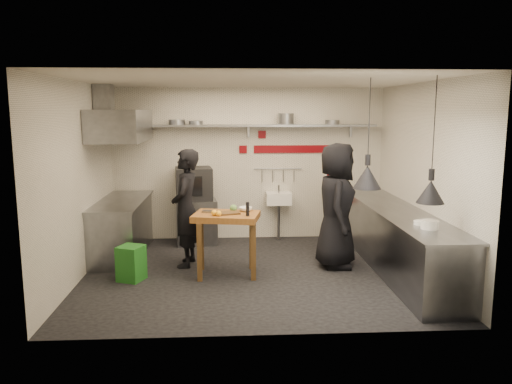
{
  "coord_description": "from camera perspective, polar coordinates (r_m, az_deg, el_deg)",
  "views": [
    {
      "loc": [
        -0.39,
        -7.13,
        2.39
      ],
      "look_at": [
        0.04,
        0.3,
        1.17
      ],
      "focal_mm": 35.0,
      "sensor_mm": 36.0,
      "label": 1
    }
  ],
  "objects": [
    {
      "name": "heat_lamp_near",
      "position": [
        6.58,
        12.77,
        6.48
      ],
      "size": [
        0.47,
        0.47,
        1.42
      ],
      "primitive_type": null,
      "rotation": [
        0.0,
        0.0,
        0.35
      ],
      "color": "black",
      "rests_on": "ceiling"
    },
    {
      "name": "utensil_rail",
      "position": [
        9.3,
        2.54,
        2.69
      ],
      "size": [
        0.9,
        0.02,
        0.02
      ],
      "primitive_type": "cylinder",
      "rotation": [
        0.0,
        1.57,
        0.0
      ],
      "color": "slate",
      "rests_on": "wall_back"
    },
    {
      "name": "counter_left_top",
      "position": [
        8.5,
        -15.18,
        -1.02
      ],
      "size": [
        0.76,
        2.0,
        0.03
      ],
      "primitive_type": "cube",
      "color": "slate",
      "rests_on": "counter_left"
    },
    {
      "name": "floor",
      "position": [
        7.53,
        -0.16,
        -9.19
      ],
      "size": [
        5.0,
        5.0,
        0.0
      ],
      "primitive_type": "plane",
      "color": "black",
      "rests_on": "ground"
    },
    {
      "name": "sink_drain",
      "position": [
        9.29,
        2.61,
        -3.45
      ],
      "size": [
        0.06,
        0.06,
        0.66
      ],
      "primitive_type": "cylinder",
      "color": "slate",
      "rests_on": "floor"
    },
    {
      "name": "wall_back",
      "position": [
        9.3,
        -0.86,
        3.19
      ],
      "size": [
        5.0,
        0.04,
        2.8
      ],
      "primitive_type": "cube",
      "color": "silver",
      "rests_on": "floor"
    },
    {
      "name": "bowl",
      "position": [
        7.37,
        -1.2,
        -1.96
      ],
      "size": [
        0.2,
        0.2,
        0.06
      ],
      "primitive_type": "imported",
      "rotation": [
        0.0,
        0.0,
        -0.01
      ],
      "color": "white",
      "rests_on": "prep_table"
    },
    {
      "name": "wall_right",
      "position": [
        7.76,
        18.61,
        1.48
      ],
      "size": [
        0.04,
        4.2,
        2.8
      ],
      "primitive_type": "cube",
      "color": "silver",
      "rests_on": "floor"
    },
    {
      "name": "sink_tap",
      "position": [
        9.21,
        2.61,
        0.37
      ],
      "size": [
        0.03,
        0.03,
        0.14
      ],
      "primitive_type": "cylinder",
      "color": "slate",
      "rests_on": "hand_sink"
    },
    {
      "name": "shelf_bracket_mid",
      "position": [
        9.22,
        -0.86,
        7.0
      ],
      "size": [
        0.04,
        0.06,
        0.24
      ],
      "primitive_type": "cube",
      "color": "slate",
      "rests_on": "wall_back"
    },
    {
      "name": "back_shelf",
      "position": [
        9.07,
        -0.83,
        7.6
      ],
      "size": [
        4.6,
        0.34,
        0.04
      ],
      "primitive_type": "cube",
      "color": "slate",
      "rests_on": "wall_back"
    },
    {
      "name": "oven_stand",
      "position": [
        9.15,
        -6.83,
        -3.33
      ],
      "size": [
        0.79,
        0.73,
        0.8
      ],
      "primitive_type": "cube",
      "rotation": [
        0.0,
        0.0,
        0.13
      ],
      "color": "slate",
      "rests_on": "floor"
    },
    {
      "name": "lemon_b",
      "position": [
        7.04,
        -4.3,
        -2.46
      ],
      "size": [
        0.11,
        0.11,
        0.08
      ],
      "primitive_type": "sphere",
      "rotation": [
        0.0,
        0.0,
        -0.44
      ],
      "color": "#EFA41B",
      "rests_on": "prep_table"
    },
    {
      "name": "shelf_bracket_left",
      "position": [
        9.34,
        -12.68,
        6.81
      ],
      "size": [
        0.04,
        0.06,
        0.24
      ],
      "primitive_type": "cube",
      "color": "slate",
      "rests_on": "wall_back"
    },
    {
      "name": "counter_right",
      "position": [
        7.82,
        15.86,
        -5.43
      ],
      "size": [
        0.7,
        3.8,
        0.9
      ],
      "primitive_type": "cube",
      "color": "slate",
      "rests_on": "floor"
    },
    {
      "name": "oven_glass",
      "position": [
        8.72,
        -7.21,
        0.66
      ],
      "size": [
        0.32,
        0.06,
        0.34
      ],
      "primitive_type": "cube",
      "rotation": [
        0.0,
        0.0,
        0.13
      ],
      "color": "black",
      "rests_on": "oven_door"
    },
    {
      "name": "lemon_a",
      "position": [
        7.08,
        -4.82,
        -2.39
      ],
      "size": [
        0.09,
        0.09,
        0.08
      ],
      "primitive_type": "sphere",
      "rotation": [
        0.0,
        0.0,
        0.12
      ],
      "color": "#EFA41B",
      "rests_on": "prep_table"
    },
    {
      "name": "red_band_horiz",
      "position": [
        9.34,
        4.99,
        4.91
      ],
      "size": [
        1.7,
        0.02,
        0.14
      ],
      "primitive_type": "cube",
      "color": "#6D050B",
      "rests_on": "wall_back"
    },
    {
      "name": "cutting_board",
      "position": [
        7.19,
        -3.22,
        -2.41
      ],
      "size": [
        0.36,
        0.3,
        0.02
      ],
      "primitive_type": "cube",
      "rotation": [
        0.0,
        0.0,
        0.28
      ],
      "color": "#513619",
      "rests_on": "prep_table"
    },
    {
      "name": "red_tile_a",
      "position": [
        9.25,
        0.69,
        6.58
      ],
      "size": [
        0.14,
        0.02,
        0.14
      ],
      "primitive_type": "cube",
      "color": "#6D050B",
      "rests_on": "wall_back"
    },
    {
      "name": "red_tile_b",
      "position": [
        9.25,
        -1.48,
        4.9
      ],
      "size": [
        0.14,
        0.02,
        0.14
      ],
      "primitive_type": "cube",
      "color": "#6D050B",
      "rests_on": "wall_back"
    },
    {
      "name": "pepper_mill",
      "position": [
        7.01,
        -0.96,
        -1.97
      ],
      "size": [
        0.06,
        0.06,
        0.2
      ],
      "primitive_type": "cylinder",
      "rotation": [
        0.0,
        0.0,
        0.23
      ],
      "color": "black",
      "rests_on": "prep_table"
    },
    {
      "name": "extractor_hood",
      "position": [
        8.37,
        -15.21,
        7.34
      ],
      "size": [
        0.78,
        1.6,
        0.5
      ],
      "primitive_type": "cube",
      "color": "slate",
      "rests_on": "ceiling"
    },
    {
      "name": "wall_left",
      "position": [
        7.51,
        -19.59,
        1.18
      ],
      "size": [
        0.04,
        4.2,
        2.8
      ],
      "primitive_type": "cube",
      "color": "silver",
      "rests_on": "floor"
    },
    {
      "name": "pan_right",
      "position": [
        9.26,
        8.71,
        7.9
      ],
      "size": [
        0.34,
        0.34,
        0.08
      ],
      "primitive_type": "cylinder",
      "rotation": [
        0.0,
        0.0,
        -0.43
      ],
      "color": "slate",
      "rests_on": "back_shelf"
    },
    {
      "name": "pan_far_left",
      "position": [
        9.1,
        -9.02,
        7.9
      ],
      "size": [
        0.38,
        0.38,
        0.09
      ],
      "primitive_type": "cylinder",
      "rotation": [
        0.0,
        0.0,
        -0.37
      ],
      "color": "slate",
      "rests_on": "back_shelf"
    },
    {
      "name": "stock_pot",
      "position": [
        9.12,
        3.44,
        8.35
      ],
      "size": [
        0.31,
        0.31,
        0.2
      ],
      "primitive_type": "cylinder",
      "rotation": [
        0.0,
        0.0,
        -0.08
      ],
      "color": "slate",
      "rests_on": "back_shelf"
    },
    {
      "name": "prep_table",
      "position": [
        7.33,
        -3.39,
        -5.98
      ],
      "size": [
        1.03,
        0.81,
        0.92
      ],
      "primitive_type": null,
      "rotation": [
        0.0,
        0.0,
        -0.2
      ],
      "color": "brown",
      "rests_on": "floor"
    },
    {
      "name": "red_band_vert",
      "position": [
        9.49,
        8.54,
        2.0
      ],
      "size": [
        0.14,
        0.02,
        1.1
      ],
      "primitive_type": "cube",
      "color": "#6D050B",
      "rests_on": "wall_back"
    },
    {
      "name": "wall_front",
      "position": [
        5.15,
        1.11,
        -1.8
      ],
      "size": [
        5.0,
        0.04,
        2.8
      ],
      "primitive_type": "cube",
      "color": "silver",
      "rests_on": "floor"
    },
    {
      "name": "combi_oven",
      "position": [
        9.02,
        -7.11,
        0.95
      ],
      "size": [
        0.7,
        0.67,
        0.58
      ],
      "primitive_type": "cube",
      "rotation": [
        0.0,
        0.0,
        0.13
      ],
      "color": "black",
      "rests_on": "oven_stand"
    },
    {
      "name": "veg_ball",
      "position": [
        7.34,
        -2.61,
        -1.86
      ],
      "size": [
        0.13,
        0.13,
        0.11
      ],
      "primitive_type": "sphere",
      "rotation": [
        0.0,
        0.0,
        0.28
      ],
      "color": "#5B8C40",
      "rests_on": "prep_table"
    },
    {
      "name": "hand_sink",
      "position": [
        9.24,
        2.6,
        -0.73
      ],
      "size": [
        0.46,
        0.34,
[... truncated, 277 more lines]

